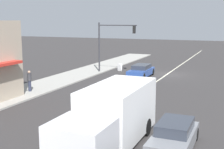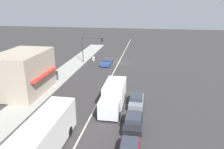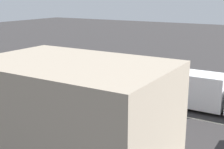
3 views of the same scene
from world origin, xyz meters
TOP-DOWN VIEW (x-y plane):
  - ground_plane at (0.00, 18.00)m, footprint 160.00×160.00m
  - sidewalk_right at (9.00, 18.50)m, footprint 4.00×73.00m
  - lane_marking_center at (0.00, 0.00)m, footprint 0.16×60.00m
  - building_corner_store at (10.97, 18.72)m, footprint 6.35×8.57m
  - traffic_signal_main at (6.12, 1.68)m, footprint 4.59×0.34m
  - pedestrian at (8.52, 13.23)m, footprint 0.34×0.34m
  - warning_aframe_sign at (5.77, -0.23)m, footprint 0.45×0.53m
  - delivery_truck at (-2.20, 21.00)m, footprint 2.44×7.50m
  - city_bus at (2.20, 31.64)m, footprint 2.56×11.00m
  - coupe_blue at (2.20, 2.64)m, footprint 1.83×4.30m
  - sedan_dark at (-5.00, 25.45)m, footprint 1.89×3.85m
  - suv_grey at (-5.00, 20.13)m, footprint 1.75×4.10m

SIDE VIEW (x-z plane):
  - ground_plane at x=0.00m, z-range 0.00..0.00m
  - lane_marking_center at x=0.00m, z-range 0.00..0.01m
  - sidewalk_right at x=9.00m, z-range 0.00..0.12m
  - warning_aframe_sign at x=5.77m, z-range 0.01..0.84m
  - suv_grey at x=-5.00m, z-range -0.03..1.31m
  - coupe_blue at x=2.20m, z-range -0.01..1.30m
  - sedan_dark at x=-5.00m, z-range -0.03..1.36m
  - pedestrian at x=8.52m, z-range 0.17..1.90m
  - delivery_truck at x=-2.20m, z-range 0.03..2.90m
  - city_bus at x=2.20m, z-range 0.12..3.38m
  - building_corner_store at x=10.97m, z-range 0.12..5.95m
  - traffic_signal_main at x=6.12m, z-range 1.10..6.70m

